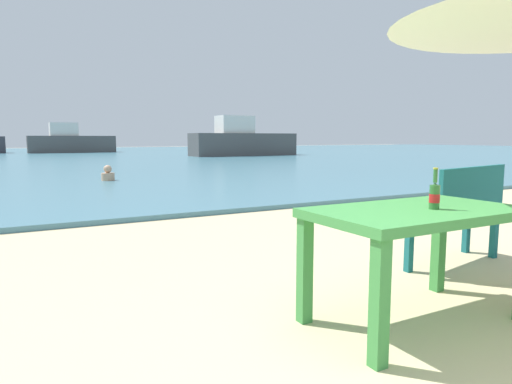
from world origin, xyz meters
name	(u,v)px	position (x,y,z in m)	size (l,w,h in m)	color
sea_water	(55,156)	(0.00, 30.00, 0.04)	(120.00, 50.00, 0.08)	teal
picnic_table_green	(417,225)	(-0.29, 0.56, 0.65)	(1.40, 0.80, 0.76)	#3D8C42
beer_bottle_amber	(435,195)	(-0.23, 0.49, 0.85)	(0.07, 0.07, 0.26)	#2D662D
bench_teal_center	(463,210)	(1.12, 1.28, 0.54)	(1.25, 0.58, 0.95)	#196066
swimmer_person	(108,174)	(-0.29, 10.97, 0.24)	(0.34, 0.34, 0.41)	tan
boat_sailboat	(71,142)	(1.71, 36.18, 0.90)	(6.27, 1.71, 2.28)	#4C4C4C
boat_barge	(242,141)	(10.65, 24.55, 0.98)	(6.91, 1.88, 2.51)	#4C4C4C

